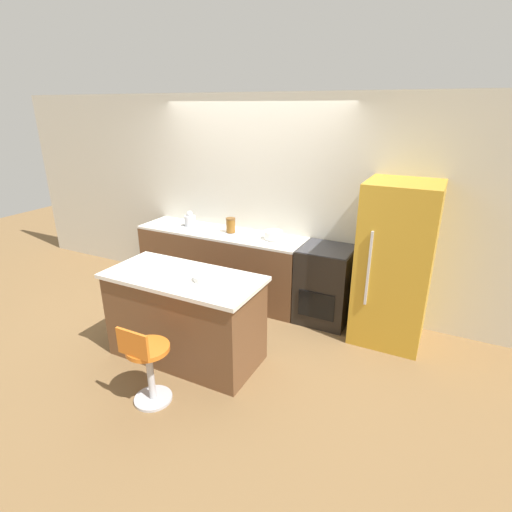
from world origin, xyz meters
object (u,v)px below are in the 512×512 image
at_px(stool_chair, 147,364).
at_px(mixing_bowl, 273,235).
at_px(kettle, 190,220).
at_px(oven_range, 325,284).
at_px(refrigerator, 395,264).

bearing_deg(stool_chair, mixing_bowl, 84.67).
distance_m(stool_chair, mixing_bowl, 2.21).
bearing_deg(mixing_bowl, kettle, 180.00).
height_order(oven_range, refrigerator, refrigerator).
bearing_deg(stool_chair, oven_range, 66.84).
relative_size(refrigerator, mixing_bowl, 7.72).
bearing_deg(refrigerator, oven_range, 175.68).
distance_m(oven_range, kettle, 2.01).
xyz_separation_m(oven_range, refrigerator, (0.76, -0.06, 0.42)).
distance_m(refrigerator, mixing_bowl, 1.46).
xyz_separation_m(oven_range, stool_chair, (-0.90, -2.09, -0.07)).
height_order(oven_range, stool_chair, oven_range).
height_order(oven_range, mixing_bowl, mixing_bowl).
bearing_deg(oven_range, refrigerator, -4.32).
bearing_deg(oven_range, mixing_bowl, 177.45).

